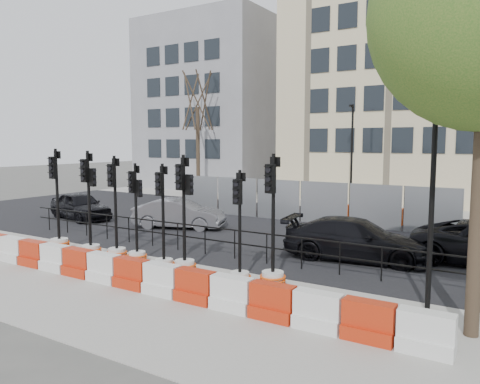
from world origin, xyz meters
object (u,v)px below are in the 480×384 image
Objects in this scene: traffic_signal_d at (137,240)px; traffic_signal_h at (273,260)px; traffic_signal_a at (58,230)px; car_c at (356,239)px; car_a at (80,206)px; lamp_post_near at (433,171)px.

traffic_signal_h is (4.81, 0.09, -0.03)m from traffic_signal_d.
traffic_signal_a is 10.33m from car_c.
traffic_signal_a is 0.84× the size of car_a.
car_a is at bearing 79.87° from car_c.
traffic_signal_h is 0.83× the size of car_a.
lamp_post_near is at bearing -91.48° from car_a.
traffic_signal_a is at bearing -122.60° from car_a.
lamp_post_near is 1.88× the size of traffic_signal_d.
lamp_post_near is 4.59m from traffic_signal_h.
traffic_signal_d reaches higher than car_c.
car_a is (-17.12, 4.39, -2.54)m from lamp_post_near.
car_a is (-8.46, 4.76, -0.08)m from traffic_signal_d.
car_c is (-2.87, 3.74, -2.54)m from lamp_post_near.
traffic_signal_a is at bearing 106.98° from car_c.
car_a is 0.87× the size of car_c.
lamp_post_near is 1.40× the size of car_a.
traffic_signal_d is at bearing -106.48° from car_a.
car_c is at bearing 86.90° from traffic_signal_h.
traffic_signal_a is 0.73× the size of car_c.
lamp_post_near is 5.35m from car_c.
traffic_signal_d is at bearing 1.49° from traffic_signal_a.
lamp_post_near reaches higher than traffic_signal_h.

